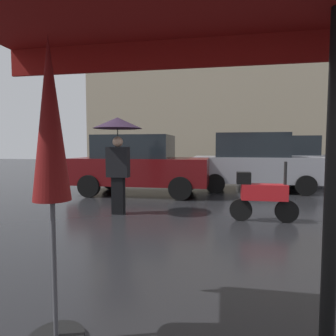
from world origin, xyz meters
TOP-DOWN VIEW (x-y plane):
  - ground_plane at (0.00, 0.00)m, footprint 60.00×60.00m
  - folded_patio_umbrella_near at (-1.42, -0.79)m, footprint 0.43×0.43m
  - pedestrian_with_umbrella at (-2.47, 3.56)m, footprint 1.09×1.09m
  - parked_scooter at (0.64, 3.43)m, footprint 1.36×0.32m
  - parked_car_left at (0.95, 7.91)m, footprint 4.31×1.96m
  - parked_car_right at (-2.79, 6.44)m, footprint 4.29×2.00m
  - parked_car_distant at (2.64, 10.70)m, footprint 4.39×2.02m
  - building_block at (0.00, 17.39)m, footprint 18.34×2.70m

SIDE VIEW (x-z plane):
  - ground_plane at x=0.00m, z-range 0.00..0.00m
  - parked_scooter at x=0.64m, z-range -0.06..1.17m
  - parked_car_right at x=-2.79m, z-range 0.02..1.92m
  - parked_car_distant at x=2.64m, z-range 0.00..1.98m
  - parked_car_left at x=0.95m, z-range 0.00..2.00m
  - folded_patio_umbrella_near at x=-1.42m, z-range 0.40..2.77m
  - pedestrian_with_umbrella at x=-2.47m, z-range 0.64..2.82m
  - building_block at x=0.00m, z-range 0.00..13.86m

